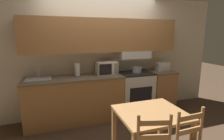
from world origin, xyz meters
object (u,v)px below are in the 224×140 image
Objects in this scene: cooking_pot at (137,69)px; toaster at (162,66)px; stove_range at (135,93)px; microwave at (106,68)px; dining_table at (151,120)px; sink_basin at (38,79)px; paper_towel_roll at (77,70)px.

toaster is at bearing 1.57° from cooking_pot.
stove_range is at bearing -175.56° from cooking_pot.
microwave is 0.47× the size of dining_table.
microwave is 1.33m from sink_basin.
microwave is at bearing 178.03° from toaster.
stove_range reaches higher than dining_table.
toaster is at bearing -1.17° from paper_towel_roll.
stove_range is at bearing -2.72° from paper_towel_roll.
microwave reaches higher than dining_table.
toaster reaches higher than cooking_pot.
toaster is at bearing 0.58° from sink_basin.
paper_towel_roll reaches higher than cooking_pot.
sink_basin is 0.51× the size of dining_table.
paper_towel_roll reaches higher than dining_table.
paper_towel_roll is at bearing 177.42° from cooking_pot.
cooking_pot is at bearing 0.25° from sink_basin.
stove_range is 0.89m from toaster.
microwave reaches higher than sink_basin.
paper_towel_roll is (-1.28, 0.06, 0.06)m from cooking_pot.
paper_towel_roll is at bearing -179.39° from microwave.
microwave is at bearing 174.21° from stove_range.
sink_basin is at bearing -174.71° from paper_towel_roll.
paper_towel_roll is (-1.26, 0.06, 0.60)m from stove_range.
paper_towel_roll is at bearing 5.29° from sink_basin.
sink_basin is 2.12m from dining_table.
dining_table is (0.16, -1.55, -0.44)m from microwave.
cooking_pot is 0.72× the size of microwave.
cooking_pot is 1.10× the size of paper_towel_roll.
microwave is at bearing 95.92° from dining_table.
microwave reaches higher than toaster.
sink_basin is 0.73m from paper_towel_roll.
cooking_pot is 0.34× the size of dining_table.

